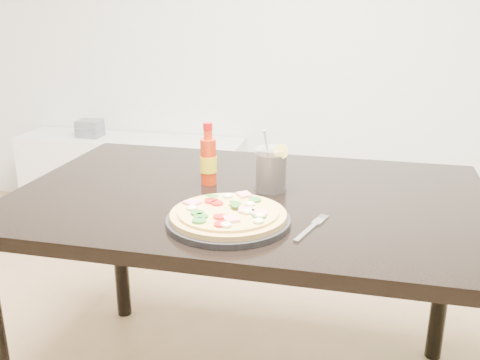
% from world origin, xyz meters
% --- Properties ---
extents(dining_table, '(1.40, 0.90, 0.75)m').
position_xyz_m(dining_table, '(0.28, 0.60, 0.67)').
color(dining_table, black).
rests_on(dining_table, ground).
extents(plate, '(0.32, 0.32, 0.02)m').
position_xyz_m(plate, '(0.28, 0.36, 0.76)').
color(plate, black).
rests_on(plate, dining_table).
extents(pizza, '(0.30, 0.30, 0.03)m').
position_xyz_m(pizza, '(0.28, 0.36, 0.78)').
color(pizza, tan).
rests_on(pizza, plate).
extents(hot_sauce_bottle, '(0.06, 0.06, 0.20)m').
position_xyz_m(hot_sauce_bottle, '(0.14, 0.65, 0.83)').
color(hot_sauce_bottle, red).
rests_on(hot_sauce_bottle, dining_table).
extents(cola_cup, '(0.10, 0.10, 0.19)m').
position_xyz_m(cola_cup, '(0.34, 0.64, 0.81)').
color(cola_cup, black).
rests_on(cola_cup, dining_table).
extents(fork, '(0.07, 0.18, 0.00)m').
position_xyz_m(fork, '(0.49, 0.38, 0.75)').
color(fork, silver).
rests_on(fork, dining_table).
extents(media_console, '(1.40, 0.34, 0.50)m').
position_xyz_m(media_console, '(-0.80, 2.07, 0.25)').
color(media_console, white).
rests_on(media_console, ground).
extents(cd_stack, '(0.14, 0.12, 0.10)m').
position_xyz_m(cd_stack, '(-1.05, 2.05, 0.55)').
color(cd_stack, slate).
rests_on(cd_stack, media_console).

